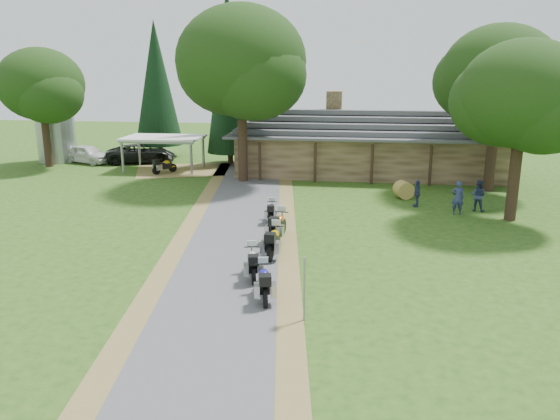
# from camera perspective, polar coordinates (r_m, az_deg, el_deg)

# --- Properties ---
(ground) EXTENTS (120.00, 120.00, 0.00)m
(ground) POSITION_cam_1_polar(r_m,az_deg,el_deg) (21.11, -6.23, -7.76)
(ground) COLOR #244814
(ground) RESTS_ON ground
(driveway) EXTENTS (51.95, 51.95, 0.00)m
(driveway) POSITION_cam_1_polar(r_m,az_deg,el_deg) (24.85, -5.07, -4.21)
(driveway) COLOR #4E4E51
(driveway) RESTS_ON ground
(lodge) EXTENTS (21.40, 9.40, 4.90)m
(lodge) POSITION_cam_1_polar(r_m,az_deg,el_deg) (43.23, 9.53, 7.10)
(lodge) COLOR brown
(lodge) RESTS_ON ground
(silo) EXTENTS (3.42, 3.42, 6.58)m
(silo) POSITION_cam_1_polar(r_m,az_deg,el_deg) (51.55, -22.46, 8.35)
(silo) COLOR gray
(silo) RESTS_ON ground
(carport) EXTENTS (6.20, 4.18, 2.66)m
(carport) POSITION_cam_1_polar(r_m,az_deg,el_deg) (44.93, -12.02, 5.82)
(carport) COLOR silver
(carport) RESTS_ON ground
(car_white_sedan) EXTENTS (4.40, 6.41, 1.97)m
(car_white_sedan) POSITION_cam_1_polar(r_m,az_deg,el_deg) (49.91, -19.49, 5.77)
(car_white_sedan) COLOR white
(car_white_sedan) RESTS_ON ground
(car_dark_suv) EXTENTS (4.59, 6.82, 2.41)m
(car_dark_suv) POSITION_cam_1_polar(r_m,az_deg,el_deg) (48.70, -14.35, 6.21)
(car_dark_suv) COLOR black
(car_dark_suv) RESTS_ON ground
(motorcycle_row_a) EXTENTS (1.06, 2.06, 1.34)m
(motorcycle_row_a) POSITION_cam_1_polar(r_m,az_deg,el_deg) (19.59, -1.68, -7.38)
(motorcycle_row_a) COLOR #1F1D92
(motorcycle_row_a) RESTS_ON ground
(motorcycle_row_b) EXTENTS (1.08, 2.02, 1.32)m
(motorcycle_row_b) POSITION_cam_1_polar(r_m,az_deg,el_deg) (21.51, -2.89, -5.37)
(motorcycle_row_b) COLOR #B5B8BD
(motorcycle_row_b) RESTS_ON ground
(motorcycle_row_c) EXTENTS (0.75, 2.13, 1.44)m
(motorcycle_row_c) POSITION_cam_1_polar(r_m,az_deg,el_deg) (23.87, -0.67, -3.14)
(motorcycle_row_c) COLOR #CAAA08
(motorcycle_row_c) RESTS_ON ground
(motorcycle_row_d) EXTENTS (0.93, 2.21, 1.47)m
(motorcycle_row_d) POSITION_cam_1_polar(r_m,az_deg,el_deg) (26.14, -0.16, -1.51)
(motorcycle_row_d) COLOR #C96D17
(motorcycle_row_d) RESTS_ON ground
(motorcycle_row_e) EXTENTS (0.72, 1.77, 1.18)m
(motorcycle_row_e) POSITION_cam_1_polar(r_m,az_deg,el_deg) (29.20, -0.90, -0.06)
(motorcycle_row_e) COLOR black
(motorcycle_row_e) RESTS_ON ground
(motorcycle_carport_a) EXTENTS (1.64, 1.91, 1.31)m
(motorcycle_carport_a) POSITION_cam_1_polar(r_m,az_deg,el_deg) (43.42, -11.99, 4.62)
(motorcycle_carport_a) COLOR #E5B610
(motorcycle_carport_a) RESTS_ON ground
(person_a) EXTENTS (0.65, 0.47, 2.26)m
(person_a) POSITION_cam_1_polar(r_m,az_deg,el_deg) (32.00, 18.09, 1.52)
(person_a) COLOR navy
(person_a) RESTS_ON ground
(person_b) EXTENTS (0.72, 0.64, 2.11)m
(person_b) POSITION_cam_1_polar(r_m,az_deg,el_deg) (33.21, 20.01, 1.69)
(person_b) COLOR navy
(person_b) RESTS_ON ground
(person_c) EXTENTS (0.42, 0.56, 1.88)m
(person_c) POSITION_cam_1_polar(r_m,az_deg,el_deg) (33.22, 14.13, 1.94)
(person_c) COLOR navy
(person_c) RESTS_ON ground
(hay_bale) EXTENTS (1.34, 1.28, 1.08)m
(hay_bale) POSITION_cam_1_polar(r_m,az_deg,el_deg) (35.23, 12.79, 2.07)
(hay_bale) COLOR olive
(hay_bale) RESTS_ON ground
(sign_post) EXTENTS (0.39, 0.07, 2.19)m
(sign_post) POSITION_cam_1_polar(r_m,az_deg,el_deg) (17.77, 2.56, -8.30)
(sign_post) COLOR gray
(sign_post) RESTS_ON ground
(oak_lodge_left) EXTENTS (9.01, 9.01, 13.61)m
(oak_lodge_left) POSITION_cam_1_polar(r_m,az_deg,el_deg) (38.94, -4.03, 12.88)
(oak_lodge_left) COLOR #17350F
(oak_lodge_left) RESTS_ON ground
(oak_lodge_right) EXTENTS (7.39, 7.39, 12.25)m
(oak_lodge_right) POSITION_cam_1_polar(r_m,az_deg,el_deg) (38.43, 21.73, 10.86)
(oak_lodge_right) COLOR #17350F
(oak_lodge_right) RESTS_ON ground
(oak_driveway) EXTENTS (6.58, 6.58, 10.80)m
(oak_driveway) POSITION_cam_1_polar(r_m,az_deg,el_deg) (31.21, 23.84, 8.64)
(oak_driveway) COLOR #17350F
(oak_driveway) RESTS_ON ground
(oak_silo) EXTENTS (6.81, 6.81, 10.80)m
(oak_silo) POSITION_cam_1_polar(r_m,az_deg,el_deg) (48.85, -23.57, 10.44)
(oak_silo) COLOR #17350F
(oak_silo) RESTS_ON ground
(cedar_near) EXTENTS (3.88, 3.88, 14.29)m
(cedar_near) POSITION_cam_1_polar(r_m,az_deg,el_deg) (46.33, -5.39, 13.57)
(cedar_near) COLOR black
(cedar_near) RESTS_ON ground
(cedar_far) EXTENTS (4.28, 4.28, 12.11)m
(cedar_far) POSITION_cam_1_polar(r_m,az_deg,el_deg) (51.34, -12.73, 12.17)
(cedar_far) COLOR black
(cedar_far) RESTS_ON ground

